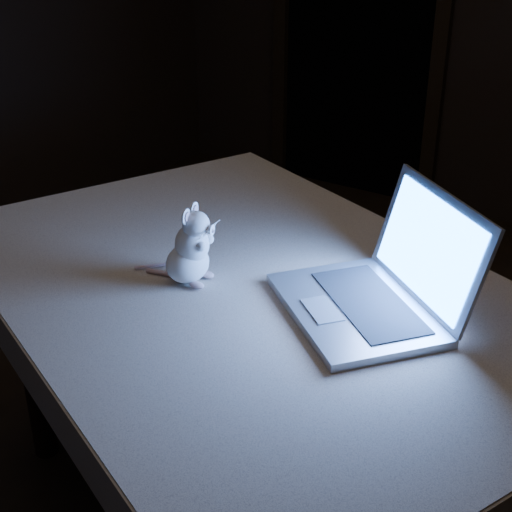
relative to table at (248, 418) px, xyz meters
The scene contains 5 objects.
doorway 2.83m from the table, 111.14° to the left, with size 1.06×0.36×2.13m, color black, non-canonical shape.
table is the anchor object (origin of this frame).
tablecloth 0.36m from the table, behind, with size 1.60×1.07×0.11m, color beige, non-canonical shape.
laptop 0.61m from the table, ahead, with size 0.39×0.34×0.27m, color #AFAFB3, non-canonical shape.
plush_mouse 0.52m from the table, 150.64° to the right, with size 0.14×0.14×0.19m, color white, non-canonical shape.
Camera 1 is at (0.76, -1.34, 1.65)m, focal length 52.00 mm.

